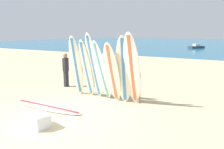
# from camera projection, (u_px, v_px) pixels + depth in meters

# --- Properties ---
(ground_plane) EXTENTS (120.00, 120.00, 0.00)m
(ground_plane) POSITION_uv_depth(u_px,v_px,m) (47.00, 122.00, 6.13)
(ground_plane) COLOR #D3BC8C
(ocean_water) EXTENTS (120.00, 80.00, 0.01)m
(ocean_water) POSITION_uv_depth(u_px,v_px,m) (222.00, 43.00, 55.16)
(ocean_water) COLOR #196B93
(ocean_water) RESTS_ON ground
(surfboard_rack) EXTENTS (2.69, 0.09, 1.11)m
(surfboard_rack) POSITION_uv_depth(u_px,v_px,m) (108.00, 80.00, 8.35)
(surfboard_rack) COLOR olive
(surfboard_rack) RESTS_ON ground
(surfboard_leaning_far_left) EXTENTS (0.58, 0.71, 2.39)m
(surfboard_leaning_far_left) POSITION_uv_depth(u_px,v_px,m) (76.00, 66.00, 8.60)
(surfboard_leaning_far_left) COLOR silver
(surfboard_leaning_far_left) RESTS_ON ground
(surfboard_leaning_left) EXTENTS (0.57, 0.70, 2.25)m
(surfboard_leaning_left) POSITION_uv_depth(u_px,v_px,m) (86.00, 68.00, 8.44)
(surfboard_leaning_left) COLOR beige
(surfboard_leaning_left) RESTS_ON ground
(surfboard_leaning_center_left) EXTENTS (0.65, 0.79, 2.50)m
(surfboard_leaning_center_left) POSITION_uv_depth(u_px,v_px,m) (94.00, 66.00, 8.20)
(surfboard_leaning_center_left) COLOR silver
(surfboard_leaning_center_left) RESTS_ON ground
(surfboard_leaning_center) EXTENTS (0.64, 0.92, 2.23)m
(surfboard_leaning_center) POSITION_uv_depth(u_px,v_px,m) (102.00, 71.00, 7.95)
(surfboard_leaning_center) COLOR white
(surfboard_leaning_center) RESTS_ON ground
(surfboard_leaning_center_right) EXTENTS (0.61, 0.77, 2.17)m
(surfboard_leaning_center_right) POSITION_uv_depth(u_px,v_px,m) (112.00, 73.00, 7.70)
(surfboard_leaning_center_right) COLOR silver
(surfboard_leaning_center_right) RESTS_ON ground
(surfboard_leaning_right) EXTENTS (0.68, 0.69, 2.41)m
(surfboard_leaning_right) POSITION_uv_depth(u_px,v_px,m) (124.00, 70.00, 7.54)
(surfboard_leaning_right) COLOR beige
(surfboard_leaning_right) RESTS_ON ground
(surfboard_leaning_far_right) EXTENTS (0.60, 0.81, 2.52)m
(surfboard_leaning_far_right) POSITION_uv_depth(u_px,v_px,m) (132.00, 69.00, 7.37)
(surfboard_leaning_far_right) COLOR white
(surfboard_leaning_far_right) RESTS_ON ground
(surfboard_lying_on_sand) EXTENTS (2.82, 0.65, 0.08)m
(surfboard_lying_on_sand) POSITION_uv_depth(u_px,v_px,m) (47.00, 107.00, 7.32)
(surfboard_lying_on_sand) COLOR silver
(surfboard_lying_on_sand) RESTS_ON ground
(beachgoer_standing) EXTENTS (0.21, 0.25, 1.56)m
(beachgoer_standing) POSITION_uv_depth(u_px,v_px,m) (66.00, 68.00, 10.12)
(beachgoer_standing) COLOR #26262D
(beachgoer_standing) RESTS_ON ground
(small_boat_offshore) EXTENTS (2.39, 2.78, 0.71)m
(small_boat_offshore) POSITION_uv_depth(u_px,v_px,m) (196.00, 47.00, 36.21)
(small_boat_offshore) COLOR #333842
(small_boat_offshore) RESTS_ON ocean_water
(cooler_box) EXTENTS (0.68, 0.54, 0.36)m
(cooler_box) POSITION_uv_depth(u_px,v_px,m) (39.00, 121.00, 5.81)
(cooler_box) COLOR white
(cooler_box) RESTS_ON ground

